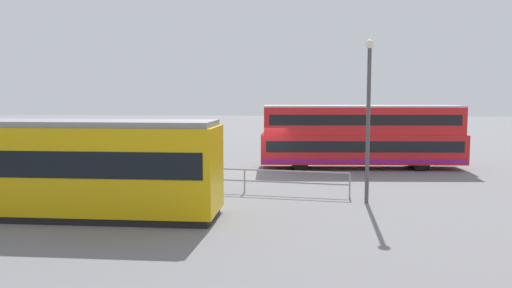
{
  "coord_description": "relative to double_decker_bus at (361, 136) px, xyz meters",
  "views": [
    {
      "loc": [
        -2.16,
        28.47,
        4.33
      ],
      "look_at": [
        0.08,
        4.62,
        2.02
      ],
      "focal_mm": 35.16,
      "sensor_mm": 36.0,
      "label": 1
    }
  ],
  "objects": [
    {
      "name": "ground_plane",
      "position": [
        5.61,
        1.7,
        -1.93
      ],
      "size": [
        160.0,
        160.0,
        0.0
      ],
      "primitive_type": "plane",
      "color": "slate"
    },
    {
      "name": "double_decker_bus",
      "position": [
        0.0,
        0.0,
        0.0
      ],
      "size": [
        12.09,
        3.3,
        3.76
      ],
      "color": "red",
      "rests_on": "ground"
    },
    {
      "name": "tram_yellow",
      "position": [
        12.59,
        13.15,
        -0.13
      ],
      "size": [
        12.39,
        2.71,
        3.46
      ],
      "color": "#E5B70C",
      "rests_on": "ground"
    },
    {
      "name": "pedestrian_near_railing",
      "position": [
        8.18,
        6.16,
        -1.02
      ],
      "size": [
        0.4,
        0.4,
        1.59
      ],
      "color": "#33384C",
      "rests_on": "ground"
    },
    {
      "name": "pedestrian_railing",
      "position": [
        6.03,
        8.21,
        -1.18
      ],
      "size": [
        9.25,
        1.35,
        1.08
      ],
      "color": "gray",
      "rests_on": "ground"
    },
    {
      "name": "street_lamp",
      "position": [
        0.86,
        9.86,
        1.91
      ],
      "size": [
        0.36,
        0.36,
        6.54
      ],
      "color": "#4C4C51",
      "rests_on": "ground"
    },
    {
      "name": "info_sign",
      "position": [
        11.24,
        7.58,
        -0.42
      ],
      "size": [
        0.95,
        0.18,
        2.22
      ],
      "color": "slate",
      "rests_on": "ground"
    }
  ]
}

